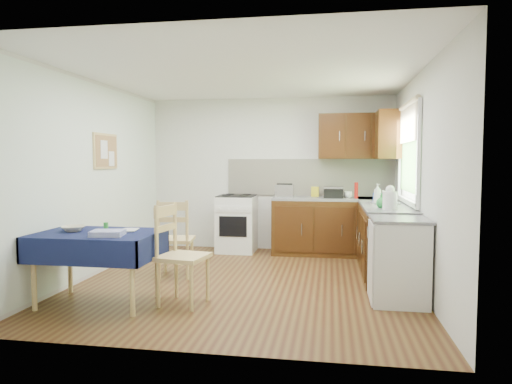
% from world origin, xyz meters
% --- Properties ---
extents(floor, '(4.20, 4.20, 0.00)m').
position_xyz_m(floor, '(0.00, 0.00, 0.00)').
color(floor, '#472513').
rests_on(floor, ground).
extents(ceiling, '(4.00, 4.20, 0.02)m').
position_xyz_m(ceiling, '(0.00, 0.00, 2.50)').
color(ceiling, white).
rests_on(ceiling, wall_back).
extents(wall_back, '(4.00, 0.02, 2.50)m').
position_xyz_m(wall_back, '(0.00, 2.10, 1.25)').
color(wall_back, silver).
rests_on(wall_back, ground).
extents(wall_front, '(4.00, 0.02, 2.50)m').
position_xyz_m(wall_front, '(0.00, -2.10, 1.25)').
color(wall_front, silver).
rests_on(wall_front, ground).
extents(wall_left, '(0.02, 4.20, 2.50)m').
position_xyz_m(wall_left, '(-2.00, 0.00, 1.25)').
color(wall_left, white).
rests_on(wall_left, ground).
extents(wall_right, '(0.02, 4.20, 2.50)m').
position_xyz_m(wall_right, '(2.00, 0.00, 1.25)').
color(wall_right, silver).
rests_on(wall_right, ground).
extents(base_cabinets, '(1.90, 2.30, 0.86)m').
position_xyz_m(base_cabinets, '(1.36, 1.26, 0.43)').
color(base_cabinets, '#321908').
rests_on(base_cabinets, ground).
extents(worktop_back, '(1.90, 0.60, 0.04)m').
position_xyz_m(worktop_back, '(1.05, 1.80, 0.88)').
color(worktop_back, slate).
rests_on(worktop_back, base_cabinets).
extents(worktop_right, '(0.60, 1.70, 0.04)m').
position_xyz_m(worktop_right, '(1.70, 0.65, 0.88)').
color(worktop_right, slate).
rests_on(worktop_right, base_cabinets).
extents(worktop_corner, '(0.60, 0.60, 0.04)m').
position_xyz_m(worktop_corner, '(1.70, 1.80, 0.88)').
color(worktop_corner, slate).
rests_on(worktop_corner, base_cabinets).
extents(splashback, '(2.70, 0.02, 0.60)m').
position_xyz_m(splashback, '(0.65, 2.08, 1.20)').
color(splashback, white).
rests_on(splashback, wall_back).
extents(upper_cabinets, '(1.20, 0.85, 0.70)m').
position_xyz_m(upper_cabinets, '(1.52, 1.80, 1.85)').
color(upper_cabinets, '#321908').
rests_on(upper_cabinets, wall_back).
extents(stove, '(0.60, 0.61, 0.92)m').
position_xyz_m(stove, '(-0.50, 1.80, 0.46)').
color(stove, white).
rests_on(stove, ground).
extents(window, '(0.04, 1.48, 1.26)m').
position_xyz_m(window, '(1.97, 0.70, 1.65)').
color(window, '#345E26').
rests_on(window, wall_right).
extents(fridge, '(0.58, 0.60, 0.89)m').
position_xyz_m(fridge, '(1.70, -0.55, 0.44)').
color(fridge, white).
rests_on(fridge, ground).
extents(corkboard, '(0.04, 0.62, 0.47)m').
position_xyz_m(corkboard, '(-1.97, 0.30, 1.60)').
color(corkboard, tan).
rests_on(corkboard, wall_left).
extents(dining_table, '(1.23, 0.83, 0.74)m').
position_xyz_m(dining_table, '(-1.36, -1.08, 0.64)').
color(dining_table, '#100F3D').
rests_on(dining_table, ground).
extents(chair_far, '(0.49, 0.49, 0.99)m').
position_xyz_m(chair_far, '(-0.94, 0.09, 0.52)').
color(chair_far, tan).
rests_on(chair_far, ground).
extents(chair_near, '(0.53, 0.53, 1.03)m').
position_xyz_m(chair_near, '(-0.54, -0.96, 0.55)').
color(chair_near, tan).
rests_on(chair_near, ground).
extents(toaster, '(0.29, 0.18, 0.22)m').
position_xyz_m(toaster, '(0.28, 1.70, 1.00)').
color(toaster, '#AEAEB3').
rests_on(toaster, worktop_back).
extents(sandwich_press, '(0.29, 0.25, 0.17)m').
position_xyz_m(sandwich_press, '(1.04, 1.74, 0.98)').
color(sandwich_press, black).
rests_on(sandwich_press, worktop_back).
extents(sauce_bottle, '(0.06, 0.06, 0.24)m').
position_xyz_m(sauce_bottle, '(1.38, 1.67, 1.02)').
color(sauce_bottle, '#B6140E').
rests_on(sauce_bottle, worktop_back).
extents(yellow_packet, '(0.12, 0.09, 0.16)m').
position_xyz_m(yellow_packet, '(0.75, 1.94, 0.98)').
color(yellow_packet, yellow).
rests_on(yellow_packet, worktop_back).
extents(dish_rack, '(0.37, 0.28, 0.18)m').
position_xyz_m(dish_rack, '(1.71, 0.87, 0.92)').
color(dish_rack, gray).
rests_on(dish_rack, worktop_right).
extents(kettle, '(0.17, 0.17, 0.28)m').
position_xyz_m(kettle, '(1.69, 0.16, 1.03)').
color(kettle, white).
rests_on(kettle, worktop_right).
extents(cup, '(0.16, 0.16, 0.10)m').
position_xyz_m(cup, '(1.26, 1.71, 0.95)').
color(cup, white).
rests_on(cup, worktop_back).
extents(soap_bottle_a, '(0.14, 0.14, 0.27)m').
position_xyz_m(soap_bottle_a, '(1.61, 0.81, 1.03)').
color(soap_bottle_a, white).
rests_on(soap_bottle_a, worktop_right).
extents(soap_bottle_b, '(0.12, 0.12, 0.20)m').
position_xyz_m(soap_bottle_b, '(1.62, 0.95, 1.00)').
color(soap_bottle_b, '#1D49AC').
rests_on(soap_bottle_b, worktop_right).
extents(soap_bottle_c, '(0.19, 0.19, 0.18)m').
position_xyz_m(soap_bottle_c, '(1.61, 0.30, 0.99)').
color(soap_bottle_c, '#227F36').
rests_on(soap_bottle_c, worktop_right).
extents(plate_bowl, '(0.31, 0.31, 0.06)m').
position_xyz_m(plate_bowl, '(-1.64, -1.06, 0.77)').
color(plate_bowl, beige).
rests_on(plate_bowl, dining_table).
extents(book, '(0.19, 0.24, 0.02)m').
position_xyz_m(book, '(-1.16, -0.95, 0.75)').
color(book, white).
rests_on(book, dining_table).
extents(spice_jar, '(0.05, 0.05, 0.10)m').
position_xyz_m(spice_jar, '(-1.29, -1.03, 0.79)').
color(spice_jar, green).
rests_on(spice_jar, dining_table).
extents(tea_towel, '(0.34, 0.29, 0.05)m').
position_xyz_m(tea_towel, '(-1.15, -1.27, 0.77)').
color(tea_towel, '#293497').
rests_on(tea_towel, dining_table).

